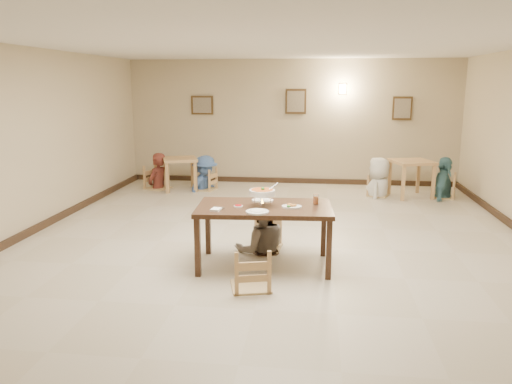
# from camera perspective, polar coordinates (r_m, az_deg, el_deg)

# --- Properties ---
(floor) EXTENTS (10.00, 10.00, 0.00)m
(floor) POSITION_cam_1_polar(r_m,az_deg,el_deg) (7.64, 1.92, -6.14)
(floor) COLOR #C0B49F
(floor) RESTS_ON ground
(ceiling) EXTENTS (10.00, 10.00, 0.00)m
(ceiling) POSITION_cam_1_polar(r_m,az_deg,el_deg) (7.28, 2.09, 16.90)
(ceiling) COLOR silver
(ceiling) RESTS_ON wall_back
(wall_back) EXTENTS (10.00, 0.00, 10.00)m
(wall_back) POSITION_cam_1_polar(r_m,az_deg,el_deg) (12.27, 4.07, 7.96)
(wall_back) COLOR tan
(wall_back) RESTS_ON floor
(wall_front) EXTENTS (10.00, 0.00, 10.00)m
(wall_front) POSITION_cam_1_polar(r_m,az_deg,el_deg) (2.48, -8.32, -9.33)
(wall_front) COLOR tan
(wall_front) RESTS_ON floor
(wall_left) EXTENTS (0.00, 10.00, 10.00)m
(wall_left) POSITION_cam_1_polar(r_m,az_deg,el_deg) (8.63, -25.62, 5.00)
(wall_left) COLOR tan
(wall_left) RESTS_ON floor
(baseboard_back) EXTENTS (8.00, 0.06, 0.12)m
(baseboard_back) POSITION_cam_1_polar(r_m,az_deg,el_deg) (12.43, 3.96, 1.32)
(baseboard_back) COLOR #312115
(baseboard_back) RESTS_ON floor
(baseboard_left) EXTENTS (0.06, 10.00, 0.12)m
(baseboard_left) POSITION_cam_1_polar(r_m,az_deg,el_deg) (8.88, -24.60, -4.24)
(baseboard_left) COLOR #312115
(baseboard_left) RESTS_ON floor
(picture_a) EXTENTS (0.55, 0.04, 0.45)m
(picture_a) POSITION_cam_1_polar(r_m,az_deg,el_deg) (12.52, -6.17, 9.84)
(picture_a) COLOR #3C2914
(picture_a) RESTS_ON wall_back
(picture_b) EXTENTS (0.50, 0.04, 0.60)m
(picture_b) POSITION_cam_1_polar(r_m,az_deg,el_deg) (12.20, 4.57, 10.28)
(picture_b) COLOR #3C2914
(picture_b) RESTS_ON wall_back
(picture_c) EXTENTS (0.45, 0.04, 0.55)m
(picture_c) POSITION_cam_1_polar(r_m,az_deg,el_deg) (12.35, 16.38, 9.16)
(picture_c) COLOR #3C2914
(picture_c) RESTS_ON wall_back
(wall_sconce) EXTENTS (0.16, 0.05, 0.22)m
(wall_sconce) POSITION_cam_1_polar(r_m,az_deg,el_deg) (12.20, 9.87, 11.55)
(wall_sconce) COLOR #FFD88C
(wall_sconce) RESTS_ON wall_back
(main_table) EXTENTS (1.83, 1.11, 0.83)m
(main_table) POSITION_cam_1_polar(r_m,az_deg,el_deg) (6.61, 0.96, -2.30)
(main_table) COLOR #3C2618
(main_table) RESTS_ON floor
(chair_far) EXTENTS (0.46, 0.46, 0.98)m
(chair_far) POSITION_cam_1_polar(r_m,az_deg,el_deg) (7.38, 1.09, -2.84)
(chair_far) COLOR tan
(chair_far) RESTS_ON floor
(chair_near) EXTENTS (0.46, 0.46, 0.99)m
(chair_near) POSITION_cam_1_polar(r_m,az_deg,el_deg) (5.96, -0.61, -6.52)
(chair_near) COLOR tan
(chair_near) RESTS_ON floor
(main_diner) EXTENTS (0.92, 0.80, 1.63)m
(main_diner) POSITION_cam_1_polar(r_m,az_deg,el_deg) (7.20, 0.63, -0.54)
(main_diner) COLOR gray
(main_diner) RESTS_ON floor
(curry_warmer) EXTENTS (0.38, 0.34, 0.30)m
(curry_warmer) POSITION_cam_1_polar(r_m,az_deg,el_deg) (6.56, 0.70, -0.09)
(curry_warmer) COLOR silver
(curry_warmer) RESTS_ON main_table
(rice_plate_far) EXTENTS (0.30, 0.30, 0.07)m
(rice_plate_far) POSITION_cam_1_polar(r_m,az_deg,el_deg) (6.85, 0.76, -0.94)
(rice_plate_far) COLOR white
(rice_plate_far) RESTS_ON main_table
(rice_plate_near) EXTENTS (0.29, 0.29, 0.07)m
(rice_plate_near) POSITION_cam_1_polar(r_m,az_deg,el_deg) (6.25, 0.15, -2.25)
(rice_plate_near) COLOR white
(rice_plate_near) RESTS_ON main_table
(fried_plate) EXTENTS (0.26, 0.26, 0.06)m
(fried_plate) POSITION_cam_1_polar(r_m,az_deg,el_deg) (6.52, 4.10, -1.62)
(fried_plate) COLOR white
(fried_plate) RESTS_ON main_table
(chili_dish) EXTENTS (0.12, 0.12, 0.03)m
(chili_dish) POSITION_cam_1_polar(r_m,az_deg,el_deg) (6.54, -2.04, -1.62)
(chili_dish) COLOR white
(chili_dish) RESTS_ON main_table
(napkin_cutlery) EXTENTS (0.16, 0.23, 0.03)m
(napkin_cutlery) POSITION_cam_1_polar(r_m,az_deg,el_deg) (6.38, -4.58, -2.00)
(napkin_cutlery) COLOR white
(napkin_cutlery) RESTS_ON main_table
(drink_glass) EXTENTS (0.07, 0.07, 0.14)m
(drink_glass) POSITION_cam_1_polar(r_m,az_deg,el_deg) (6.70, 6.85, -0.88)
(drink_glass) COLOR white
(drink_glass) RESTS_ON main_table
(bg_table_left) EXTENTS (0.96, 0.96, 0.75)m
(bg_table_left) POSITION_cam_1_polar(r_m,az_deg,el_deg) (11.63, -8.68, 3.20)
(bg_table_left) COLOR tan
(bg_table_left) RESTS_ON floor
(bg_table_right) EXTENTS (0.99, 0.99, 0.80)m
(bg_table_right) POSITION_cam_1_polar(r_m,az_deg,el_deg) (11.29, 17.38, 2.76)
(bg_table_right) COLOR tan
(bg_table_right) RESTS_ON floor
(bg_chair_ll) EXTENTS (0.49, 0.49, 1.04)m
(bg_chair_ll) POSITION_cam_1_polar(r_m,az_deg,el_deg) (11.85, -11.23, 2.82)
(bg_chair_ll) COLOR tan
(bg_chair_ll) RESTS_ON floor
(bg_chair_lr) EXTENTS (0.45, 0.45, 0.95)m
(bg_chair_lr) POSITION_cam_1_polar(r_m,az_deg,el_deg) (11.59, -5.86, 2.57)
(bg_chair_lr) COLOR tan
(bg_chair_lr) RESTS_ON floor
(bg_chair_rl) EXTENTS (0.41, 0.41, 0.88)m
(bg_chair_rl) POSITION_cam_1_polar(r_m,az_deg,el_deg) (11.21, 13.87, 1.76)
(bg_chair_rl) COLOR tan
(bg_chair_rl) RESTS_ON floor
(bg_chair_rr) EXTENTS (0.47, 0.47, 1.01)m
(bg_chair_rr) POSITION_cam_1_polar(r_m,az_deg,el_deg) (11.46, 20.71, 1.87)
(bg_chair_rr) COLOR tan
(bg_chair_rr) RESTS_ON floor
(bg_diner_a) EXTENTS (0.58, 0.71, 1.69)m
(bg_diner_a) POSITION_cam_1_polar(r_m,az_deg,el_deg) (11.80, -11.29, 4.40)
(bg_diner_a) COLOR #5E271F
(bg_diner_a) RESTS_ON floor
(bg_diner_b) EXTENTS (0.97, 1.19, 1.60)m
(bg_diner_b) POSITION_cam_1_polar(r_m,az_deg,el_deg) (11.54, -5.90, 4.16)
(bg_diner_b) COLOR #4B6CA5
(bg_diner_b) RESTS_ON floor
(bg_diner_c) EXTENTS (0.77, 0.96, 1.71)m
(bg_diner_c) POSITION_cam_1_polar(r_m,az_deg,el_deg) (11.14, 13.97, 3.86)
(bg_diner_c) COLOR silver
(bg_diner_c) RESTS_ON floor
(bg_diner_d) EXTENTS (0.76, 1.12, 1.77)m
(bg_diner_d) POSITION_cam_1_polar(r_m,az_deg,el_deg) (11.40, 20.85, 3.76)
(bg_diner_d) COLOR teal
(bg_diner_d) RESTS_ON floor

